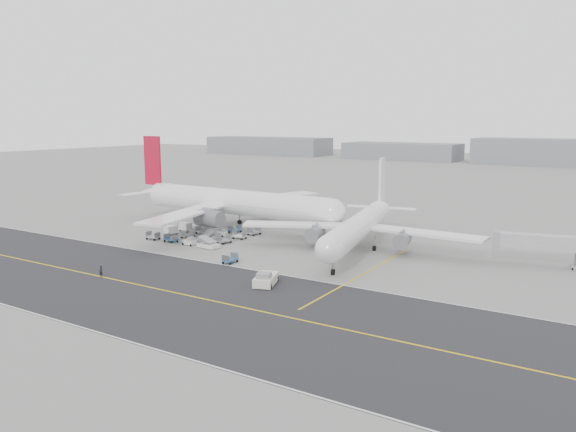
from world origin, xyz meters
The scene contains 10 objects.
ground centered at (0.00, 0.00, 0.00)m, with size 700.00×700.00×0.00m, color gray.
taxiway centered at (5.02, -17.98, 0.01)m, with size 220.00×59.00×0.03m.
horizon_buildings centered at (30.00, 260.00, 0.00)m, with size 520.00×28.00×28.00m, color gray, non-canonical shape.
airliner_a centered at (-12.16, 25.61, 5.81)m, with size 58.48×57.76×20.16m.
airliner_b centered at (22.34, 20.27, 4.62)m, with size 44.95×45.89×16.01m.
pushback_tug centered at (20.18, -8.01, 0.87)m, with size 4.47×7.45×2.12m.
jet_bridge centered at (52.55, 24.95, 3.85)m, with size 14.79×5.64×5.52m.
gse_cluster centered at (-9.99, 13.63, 0.00)m, with size 23.08×22.24×2.09m, color #95949A, non-canonical shape.
stray_dolly centered at (7.85, -0.63, 0.00)m, with size 1.66×2.69×1.66m, color silver, non-canonical shape.
ground_crew_a centered at (-3.84, -18.09, 0.92)m, with size 0.67×0.44×1.84m, color black.
Camera 1 is at (65.35, -74.14, 24.06)m, focal length 35.00 mm.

